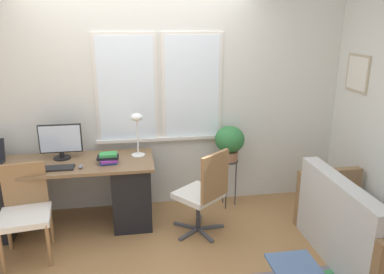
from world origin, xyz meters
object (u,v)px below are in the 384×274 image
(office_chair_swivel, at_px, (204,192))
(couch_loveseat, at_px, (359,232))
(monitor, at_px, (61,141))
(desk_chair_wooden, at_px, (25,209))
(keyboard, at_px, (56,168))
(plant_stand, at_px, (229,167))
(book_stack, at_px, (108,158))
(mouse, at_px, (81,167))
(potted_plant, at_px, (230,141))
(desk_lamp, at_px, (137,124))
(folding_stool, at_px, (293,269))

(office_chair_swivel, distance_m, couch_loveseat, 1.51)
(monitor, bearing_deg, desk_chair_wooden, -113.53)
(keyboard, relative_size, office_chair_swivel, 0.38)
(couch_loveseat, relative_size, plant_stand, 2.39)
(desk_chair_wooden, relative_size, office_chair_swivel, 0.94)
(desk_chair_wooden, bearing_deg, couch_loveseat, -18.53)
(book_stack, height_order, desk_chair_wooden, desk_chair_wooden)
(mouse, relative_size, potted_plant, 0.17)
(desk_lamp, distance_m, plant_stand, 1.21)
(monitor, height_order, desk_chair_wooden, monitor)
(keyboard, xyz_separation_m, office_chair_swivel, (1.47, -0.21, -0.27))
(book_stack, xyz_separation_m, potted_plant, (1.36, 0.25, 0.04))
(mouse, distance_m, potted_plant, 1.67)
(monitor, relative_size, potted_plant, 1.08)
(desk_lamp, height_order, desk_chair_wooden, desk_lamp)
(desk_chair_wooden, bearing_deg, plant_stand, 9.15)
(mouse, bearing_deg, potted_plant, 12.44)
(office_chair_swivel, height_order, potted_plant, potted_plant)
(desk_lamp, relative_size, couch_loveseat, 0.34)
(keyboard, relative_size, desk_chair_wooden, 0.41)
(desk_lamp, relative_size, office_chair_swivel, 0.51)
(book_stack, xyz_separation_m, folding_stool, (1.40, -1.51, -0.40))
(potted_plant, distance_m, folding_stool, 1.81)
(desk_lamp, xyz_separation_m, potted_plant, (1.05, 0.08, -0.27))
(mouse, height_order, folding_stool, mouse)
(keyboard, relative_size, plant_stand, 0.60)
(couch_loveseat, bearing_deg, office_chair_swivel, 63.28)
(monitor, xyz_separation_m, book_stack, (0.50, -0.21, -0.14))
(book_stack, distance_m, folding_stool, 2.10)
(potted_plant, bearing_deg, couch_loveseat, -52.87)
(monitor, xyz_separation_m, couch_loveseat, (2.79, -1.19, -0.64))
(keyboard, xyz_separation_m, mouse, (0.24, -0.02, 0.01))
(monitor, bearing_deg, potted_plant, 1.20)
(book_stack, bearing_deg, mouse, -158.29)
(monitor, distance_m, book_stack, 0.56)
(monitor, distance_m, mouse, 0.43)
(keyboard, relative_size, mouse, 5.00)
(office_chair_swivel, xyz_separation_m, plant_stand, (0.41, 0.55, 0.03))
(keyboard, distance_m, desk_chair_wooden, 0.48)
(office_chair_swivel, bearing_deg, folding_stool, 71.49)
(book_stack, bearing_deg, office_chair_swivel, -17.52)
(mouse, xyz_separation_m, desk_lamp, (0.58, 0.28, 0.34))
(mouse, xyz_separation_m, couch_loveseat, (2.56, -0.87, -0.47))
(keyboard, distance_m, plant_stand, 1.92)
(office_chair_swivel, bearing_deg, mouse, -47.86)
(desk_lamp, xyz_separation_m, couch_loveseat, (1.98, -1.15, -0.81))
(mouse, bearing_deg, monitor, 125.47)
(monitor, distance_m, plant_stand, 1.91)
(mouse, height_order, office_chair_swivel, office_chair_swivel)
(keyboard, xyz_separation_m, couch_loveseat, (2.80, -0.88, -0.46))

